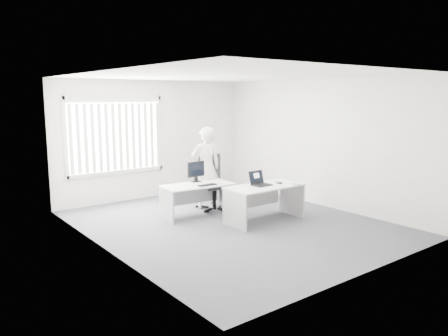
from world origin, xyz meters
TOP-DOWN VIEW (x-y plane):
  - ground at (0.00, 0.00)m, footprint 6.00×6.00m
  - wall_back at (0.00, 3.00)m, footprint 5.00×0.02m
  - wall_front at (0.00, -3.00)m, footprint 5.00×0.02m
  - wall_left at (-2.50, 0.00)m, footprint 0.02×6.00m
  - wall_right at (2.50, 0.00)m, footprint 0.02×6.00m
  - ceiling at (0.00, 0.00)m, footprint 5.00×6.00m
  - window at (-1.00, 2.96)m, footprint 2.32×0.06m
  - blinds at (-1.00, 2.90)m, footprint 2.20×0.10m
  - desk_near at (0.63, -0.25)m, footprint 1.57×0.74m
  - desk_far at (-0.20, 0.85)m, footprint 1.50×0.82m
  - office_chair at (0.38, 1.12)m, footprint 0.79×0.79m
  - person at (0.31, 1.28)m, footprint 0.74×0.59m
  - laptop at (0.56, -0.23)m, footprint 0.37×0.34m
  - paper_sheet at (1.01, -0.32)m, footprint 0.31×0.23m
  - mouse at (0.97, -0.30)m, footprint 0.07×0.11m
  - booklet at (1.20, -0.52)m, footprint 0.22×0.25m
  - keyboard at (-0.11, 0.65)m, footprint 0.41×0.14m
  - monitor at (-0.08, 1.10)m, footprint 0.44×0.16m

SIDE VIEW (x-z plane):
  - ground at x=0.00m, z-range 0.00..0.00m
  - office_chair at x=0.38m, z-range -0.22..0.96m
  - desk_far at x=-0.20m, z-range 0.15..0.80m
  - desk_near at x=0.63m, z-range 0.16..0.87m
  - keyboard at x=-0.11m, z-range 0.66..0.68m
  - paper_sheet at x=1.01m, z-range 0.71..0.72m
  - booklet at x=1.20m, z-range 0.71..0.72m
  - mouse at x=0.97m, z-range 0.72..0.76m
  - laptop at x=0.56m, z-range 0.71..0.99m
  - monitor at x=-0.08m, z-range 0.66..1.09m
  - person at x=0.31m, z-range 0.00..1.79m
  - wall_back at x=0.00m, z-range 0.00..2.80m
  - wall_front at x=0.00m, z-range 0.00..2.80m
  - wall_left at x=-2.50m, z-range 0.00..2.80m
  - wall_right at x=2.50m, z-range 0.00..2.80m
  - blinds at x=-1.00m, z-range 0.77..2.27m
  - window at x=-1.00m, z-range 0.67..2.43m
  - ceiling at x=0.00m, z-range 2.79..2.81m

